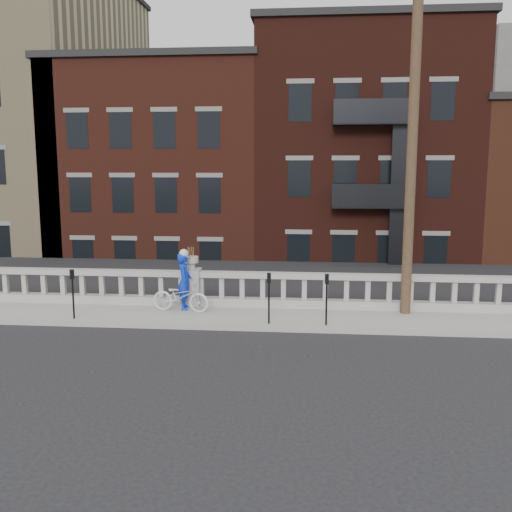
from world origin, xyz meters
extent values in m
plane|color=black|center=(0.00, 0.00, 0.00)|extent=(120.00, 120.00, 0.00)
cube|color=#9C9A90|center=(0.00, 3.00, 0.07)|extent=(32.00, 2.20, 0.15)
cube|color=#9C9A90|center=(0.00, 3.95, 0.28)|extent=(28.00, 0.34, 0.25)
cube|color=#9C9A90|center=(0.00, 3.95, 1.10)|extent=(28.00, 0.34, 0.16)
cube|color=#9C9A90|center=(0.00, 3.95, 0.70)|extent=(0.55, 0.55, 1.10)
cylinder|color=#9C9A90|center=(0.00, 3.95, 1.35)|extent=(0.24, 0.24, 0.20)
cylinder|color=#9C9A90|center=(0.00, 3.95, 1.53)|extent=(0.44, 0.44, 0.18)
cube|color=#605E59|center=(0.00, 4.30, -2.42)|extent=(36.00, 0.50, 5.15)
cube|color=black|center=(0.00, 25.95, -5.25)|extent=(80.00, 44.00, 0.50)
cube|color=#595651|center=(-2.00, 8.45, -3.00)|extent=(16.00, 7.00, 4.00)
cube|color=#481D14|center=(-4.00, 19.95, 2.00)|extent=(10.00, 14.00, 14.00)
cube|color=black|center=(-4.00, 19.95, 9.15)|extent=(10.30, 14.30, 0.30)
cube|color=#35140E|center=(6.00, 19.95, 2.75)|extent=(10.00, 14.00, 15.50)
cube|color=black|center=(6.00, 19.95, 10.65)|extent=(10.30, 14.30, 0.30)
cylinder|color=#422D1E|center=(6.20, 3.60, 5.15)|extent=(0.28, 0.28, 10.00)
cylinder|color=black|center=(-2.88, 2.15, 0.70)|extent=(0.05, 0.05, 1.10)
cube|color=black|center=(-2.88, 2.15, 1.38)|extent=(0.10, 0.08, 0.26)
cube|color=black|center=(-2.88, 2.10, 1.42)|extent=(0.06, 0.01, 0.08)
cylinder|color=black|center=(2.44, 2.15, 0.70)|extent=(0.05, 0.05, 1.10)
cube|color=black|center=(2.44, 2.15, 1.38)|extent=(0.10, 0.08, 0.26)
cube|color=black|center=(2.44, 2.10, 1.42)|extent=(0.06, 0.01, 0.08)
cylinder|color=black|center=(3.94, 2.15, 0.70)|extent=(0.05, 0.05, 1.10)
cube|color=black|center=(3.94, 2.15, 1.38)|extent=(0.10, 0.08, 0.26)
cube|color=black|center=(3.94, 2.10, 1.42)|extent=(0.06, 0.01, 0.08)
imported|color=silver|center=(-0.16, 3.21, 0.59)|extent=(1.74, 0.85, 0.88)
imported|color=#0D2FCB|center=(-0.11, 3.50, 0.97)|extent=(0.48, 0.65, 1.65)
camera|label=1|loc=(3.46, -12.38, 4.27)|focal=40.00mm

